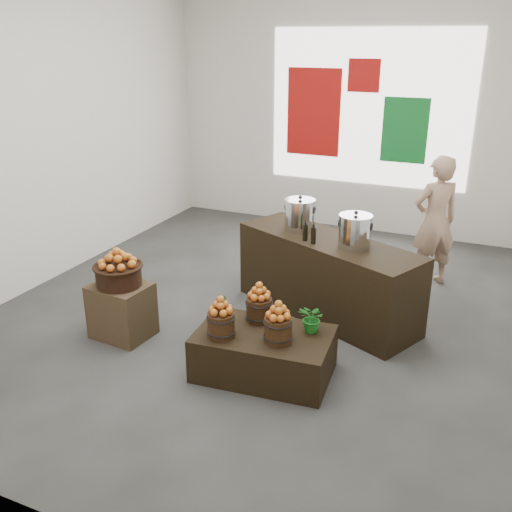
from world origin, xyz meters
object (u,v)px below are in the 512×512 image
at_px(crate, 122,310).
at_px(display_table, 264,353).
at_px(wicker_basket, 119,276).
at_px(stock_pot_left, 300,216).
at_px(counter, 327,277).
at_px(shopper, 435,222).
at_px(stock_pot_center, 355,232).

distance_m(crate, display_table, 1.71).
relative_size(wicker_basket, stock_pot_left, 1.37).
relative_size(counter, shopper, 1.32).
relative_size(wicker_basket, counter, 0.21).
distance_m(wicker_basket, display_table, 1.78).
xyz_separation_m(display_table, counter, (0.16, 1.49, 0.24)).
distance_m(display_table, stock_pot_left, 1.92).
distance_m(stock_pot_center, shopper, 1.70).
distance_m(counter, stock_pot_left, 0.79).
relative_size(stock_pot_left, shopper, 0.20).
relative_size(counter, stock_pot_center, 6.47).
bearing_deg(shopper, display_table, 30.49).
relative_size(crate, stock_pot_center, 1.72).
height_order(crate, shopper, shopper).
bearing_deg(counter, stock_pot_center, -0.00).
distance_m(stock_pot_left, stock_pot_center, 0.82).
bearing_deg(stock_pot_center, shopper, 67.19).
height_order(crate, stock_pot_left, stock_pot_left).
xyz_separation_m(counter, stock_pot_left, (-0.42, 0.19, 0.64)).
xyz_separation_m(wicker_basket, shopper, (2.85, 2.82, 0.15)).
bearing_deg(wicker_basket, shopper, 44.73).
bearing_deg(wicker_basket, stock_pot_center, 30.00).
bearing_deg(wicker_basket, display_table, -2.61).
bearing_deg(stock_pot_center, crate, -150.00).
bearing_deg(stock_pot_left, stock_pot_center, -24.37).
distance_m(crate, counter, 2.35).
bearing_deg(shopper, stock_pot_center, 29.13).
bearing_deg(stock_pot_left, counter, -24.37).
xyz_separation_m(counter, shopper, (0.98, 1.40, 0.39)).
distance_m(display_table, counter, 1.52).
bearing_deg(stock_pot_left, wicker_basket, -131.93).
height_order(wicker_basket, counter, counter).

